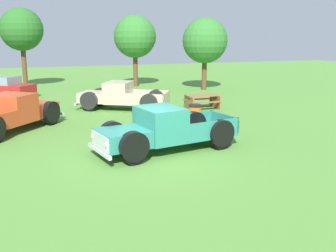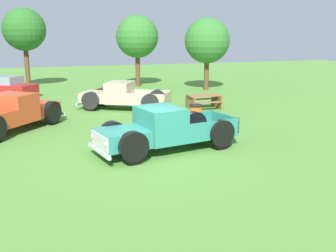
% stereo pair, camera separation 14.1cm
% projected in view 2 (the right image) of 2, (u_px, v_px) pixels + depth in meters
% --- Properties ---
extents(ground_plane, '(80.00, 80.00, 0.00)m').
position_uv_depth(ground_plane, '(148.00, 156.00, 13.80)').
color(ground_plane, '#548C38').
extents(pickup_truck_foreground, '(5.53, 2.91, 1.61)m').
position_uv_depth(pickup_truck_foreground, '(159.00, 131.00, 14.20)').
color(pickup_truck_foreground, '#2D8475').
rests_on(pickup_truck_foreground, ground_plane).
extents(pickup_truck_behind_left, '(4.79, 5.22, 1.61)m').
position_uv_depth(pickup_truck_behind_left, '(15.00, 113.00, 17.47)').
color(pickup_truck_behind_left, '#D14723').
rests_on(pickup_truck_behind_left, ground_plane).
extents(pickup_truck_behind_right, '(5.23, 4.08, 1.54)m').
position_uv_depth(pickup_truck_behind_right, '(119.00, 96.00, 22.23)').
color(pickup_truck_behind_right, '#C6B793').
rests_on(pickup_truck_behind_right, ground_plane).
extents(sedan_distant_a, '(4.33, 3.90, 1.39)m').
position_uv_depth(sedan_distant_a, '(4.00, 86.00, 26.57)').
color(sedan_distant_a, '#B21E1E').
rests_on(sedan_distant_a, ground_plane).
extents(picnic_table, '(1.82, 1.50, 0.78)m').
position_uv_depth(picnic_table, '(204.00, 100.00, 22.43)').
color(picnic_table, olive).
rests_on(picnic_table, ground_plane).
extents(trash_can, '(0.59, 0.59, 0.95)m').
position_uv_depth(trash_can, '(196.00, 114.00, 18.51)').
color(trash_can, orange).
rests_on(trash_can, ground_plane).
extents(oak_tree_east, '(3.31, 3.31, 5.29)m').
position_uv_depth(oak_tree_east, '(207.00, 41.00, 29.17)').
color(oak_tree_east, brown).
rests_on(oak_tree_east, ground_plane).
extents(oak_tree_west, '(3.24, 3.24, 6.07)m').
position_uv_depth(oak_tree_west, '(24.00, 30.00, 30.31)').
color(oak_tree_west, brown).
rests_on(oak_tree_west, ground_plane).
extents(oak_tree_center, '(3.31, 3.31, 5.56)m').
position_uv_depth(oak_tree_center, '(137.00, 37.00, 31.10)').
color(oak_tree_center, brown).
rests_on(oak_tree_center, ground_plane).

